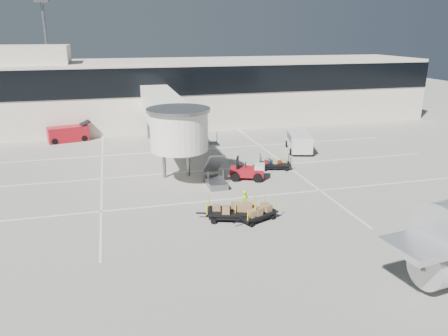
{
  "coord_description": "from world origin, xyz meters",
  "views": [
    {
      "loc": [
        -8.86,
        -26.13,
        11.54
      ],
      "look_at": [
        -1.22,
        3.14,
        2.0
      ],
      "focal_mm": 35.0,
      "sensor_mm": 36.0,
      "label": 1
    }
  ],
  "objects_px": {
    "box_cart_near": "(257,213)",
    "baggage_tug": "(248,171)",
    "box_cart_far": "(230,212)",
    "minivan": "(299,140)",
    "suitcase_cart": "(275,164)",
    "ground_worker": "(245,202)",
    "belt_loader": "(68,134)"
  },
  "relations": [
    {
      "from": "belt_loader",
      "to": "box_cart_far",
      "type": "bearing_deg",
      "value": -78.32
    },
    {
      "from": "belt_loader",
      "to": "ground_worker",
      "type": "bearing_deg",
      "value": -75.42
    },
    {
      "from": "suitcase_cart",
      "to": "box_cart_far",
      "type": "bearing_deg",
      "value": -110.87
    },
    {
      "from": "suitcase_cart",
      "to": "box_cart_near",
      "type": "height_order",
      "value": "suitcase_cart"
    },
    {
      "from": "baggage_tug",
      "to": "box_cart_near",
      "type": "relative_size",
      "value": 0.93
    },
    {
      "from": "box_cart_near",
      "to": "belt_loader",
      "type": "relative_size",
      "value": 0.69
    },
    {
      "from": "box_cart_far",
      "to": "box_cart_near",
      "type": "bearing_deg",
      "value": 1.89
    },
    {
      "from": "suitcase_cart",
      "to": "box_cart_near",
      "type": "relative_size",
      "value": 1.02
    },
    {
      "from": "box_cart_near",
      "to": "box_cart_far",
      "type": "distance_m",
      "value": 1.69
    },
    {
      "from": "baggage_tug",
      "to": "belt_loader",
      "type": "relative_size",
      "value": 0.64
    },
    {
      "from": "suitcase_cart",
      "to": "minivan",
      "type": "xyz_separation_m",
      "value": [
        4.49,
        5.25,
        0.65
      ]
    },
    {
      "from": "minivan",
      "to": "belt_loader",
      "type": "xyz_separation_m",
      "value": [
        -22.65,
        9.96,
        -0.28
      ]
    },
    {
      "from": "baggage_tug",
      "to": "ground_worker",
      "type": "bearing_deg",
      "value": -87.95
    },
    {
      "from": "belt_loader",
      "to": "suitcase_cart",
      "type": "bearing_deg",
      "value": -53.48
    },
    {
      "from": "box_cart_near",
      "to": "belt_loader",
      "type": "xyz_separation_m",
      "value": [
        -13.15,
        24.95,
        0.32
      ]
    },
    {
      "from": "box_cart_far",
      "to": "ground_worker",
      "type": "relative_size",
      "value": 2.38
    },
    {
      "from": "box_cart_far",
      "to": "belt_loader",
      "type": "relative_size",
      "value": 0.82
    },
    {
      "from": "baggage_tug",
      "to": "minivan",
      "type": "bearing_deg",
      "value": 64.62
    },
    {
      "from": "ground_worker",
      "to": "belt_loader",
      "type": "xyz_separation_m",
      "value": [
        -12.72,
        23.8,
        0.0
      ]
    },
    {
      "from": "box_cart_near",
      "to": "minivan",
      "type": "distance_m",
      "value": 17.75
    },
    {
      "from": "baggage_tug",
      "to": "minivan",
      "type": "height_order",
      "value": "minivan"
    },
    {
      "from": "suitcase_cart",
      "to": "ground_worker",
      "type": "distance_m",
      "value": 10.18
    },
    {
      "from": "box_cart_far",
      "to": "minivan",
      "type": "xyz_separation_m",
      "value": [
        11.12,
        14.52,
        0.53
      ]
    },
    {
      "from": "suitcase_cart",
      "to": "box_cart_far",
      "type": "xyz_separation_m",
      "value": [
        -6.63,
        -9.28,
        0.11
      ]
    },
    {
      "from": "box_cart_near",
      "to": "baggage_tug",
      "type": "bearing_deg",
      "value": 52.93
    },
    {
      "from": "box_cart_near",
      "to": "box_cart_far",
      "type": "xyz_separation_m",
      "value": [
        -1.62,
        0.46,
        0.07
      ]
    },
    {
      "from": "box_cart_far",
      "to": "minivan",
      "type": "height_order",
      "value": "minivan"
    },
    {
      "from": "box_cart_near",
      "to": "belt_loader",
      "type": "bearing_deg",
      "value": 94.44
    },
    {
      "from": "minivan",
      "to": "belt_loader",
      "type": "distance_m",
      "value": 24.74
    },
    {
      "from": "ground_worker",
      "to": "belt_loader",
      "type": "relative_size",
      "value": 0.35
    },
    {
      "from": "minivan",
      "to": "baggage_tug",
      "type": "bearing_deg",
      "value": -121.6
    },
    {
      "from": "baggage_tug",
      "to": "belt_loader",
      "type": "height_order",
      "value": "belt_loader"
    }
  ]
}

